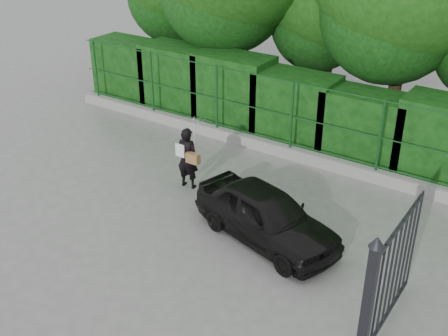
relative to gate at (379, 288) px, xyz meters
The scene contains 7 objects.
ground 4.81m from the gate, behind, with size 80.00×80.00×0.00m, color gray.
kerb 7.04m from the gate, 131.36° to the left, with size 14.00×0.25×0.30m, color #9E9E99.
fence 6.82m from the gate, 129.97° to the left, with size 14.13×0.06×1.80m.
hedge 7.73m from the gate, 126.33° to the left, with size 14.20×1.20×2.14m.
gate is the anchor object (origin of this frame).
woman 5.95m from the gate, 154.37° to the left, with size 0.87×0.87×1.76m.
car 3.37m from the gate, 149.52° to the left, with size 1.32×3.27×1.11m, color black.
Camera 1 is at (6.32, -7.33, 6.51)m, focal length 45.00 mm.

